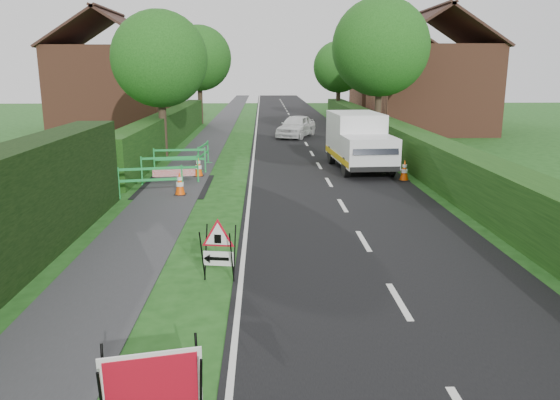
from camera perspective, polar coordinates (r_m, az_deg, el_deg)
name	(u,v)px	position (r m, az deg, el deg)	size (l,w,h in m)	color
ground	(258,330)	(8.90, -2.32, -13.45)	(120.00, 120.00, 0.00)	#194413
road_surface	(293,122)	(43.19, 1.40, 8.14)	(6.00, 90.00, 0.02)	black
footpath	(223,122)	(43.23, -5.97, 8.08)	(2.00, 90.00, 0.02)	#2D2D30
hedge_west_far	(170,145)	(30.63, -11.43, 5.67)	(1.00, 24.00, 1.80)	#14380F
hedge_east	(406,162)	(25.10, 13.02, 3.91)	(1.20, 50.00, 1.50)	#14380F
house_west	(113,87)	(39.27, -17.05, 11.26)	(7.50, 7.40, 7.88)	brown
house_east_a	(430,87)	(37.57, 15.36, 11.30)	(7.50, 7.40, 7.88)	brown
house_east_b	(394,82)	(51.34, 11.85, 11.95)	(7.50, 7.40, 7.88)	brown
tree_nw	(160,59)	(26.36, -12.46, 14.17)	(4.40, 4.40, 6.70)	#2D2116
tree_ne	(380,47)	(30.61, 10.45, 15.42)	(5.20, 5.20, 7.79)	#2D2116
tree_fw	(199,58)	(42.20, -8.47, 14.44)	(4.80, 4.80, 7.24)	#2D2116
tree_fe	(339,67)	(46.36, 6.18, 13.65)	(4.20, 4.20, 6.33)	#2D2116
red_rect_sign	(152,384)	(6.69, -13.26, -18.24)	(1.23, 0.90, 0.96)	black
triangle_sign	(216,246)	(10.57, -6.66, -4.75)	(0.83, 0.83, 1.06)	black
works_van	(359,140)	(22.75, 8.23, 6.22)	(2.26, 5.09, 2.27)	silver
traffic_cone_0	(404,170)	(20.70, 12.87, 3.03)	(0.38, 0.38, 0.79)	black
traffic_cone_1	(379,163)	(22.26, 10.34, 3.87)	(0.38, 0.38, 0.79)	black
traffic_cone_2	(371,155)	(24.21, 9.51, 4.66)	(0.38, 0.38, 0.79)	black
traffic_cone_3	(180,184)	(18.13, -10.43, 1.69)	(0.38, 0.38, 0.79)	black
traffic_cone_4	(198,167)	(21.23, -8.53, 3.47)	(0.38, 0.38, 0.79)	black
ped_barrier_0	(151,177)	(18.12, -13.37, 2.31)	(2.09, 0.74, 1.00)	green
ped_barrier_1	(170,166)	(20.18, -11.43, 3.53)	(2.09, 0.70, 1.00)	green
ped_barrier_2	(180,157)	(22.09, -10.44, 4.42)	(2.08, 0.52, 1.00)	green
ped_barrier_3	(203,152)	(23.23, -8.01, 4.95)	(0.54, 2.08, 1.00)	green
redwhite_plank	(175,185)	(19.83, -10.96, 1.52)	(1.50, 0.04, 0.25)	red
hatchback_car	(296,126)	(33.44, 1.70, 7.73)	(1.59, 3.96, 1.35)	white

